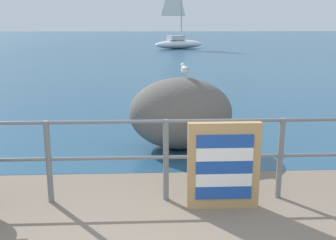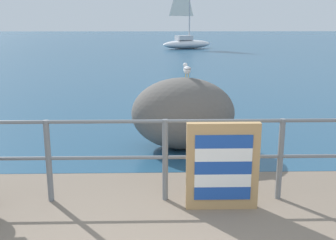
{
  "view_description": "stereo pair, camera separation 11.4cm",
  "coord_description": "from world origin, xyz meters",
  "px_view_note": "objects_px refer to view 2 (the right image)",
  "views": [
    {
      "loc": [
        -0.19,
        -2.71,
        2.15
      ],
      "look_at": [
        0.04,
        2.31,
        0.92
      ],
      "focal_mm": 43.07,
      "sensor_mm": 36.0,
      "label": 1
    },
    {
      "loc": [
        -0.08,
        -2.72,
        2.15
      ],
      "look_at": [
        0.04,
        2.31,
        0.92
      ],
      "focal_mm": 43.07,
      "sensor_mm": 36.0,
      "label": 2
    }
  ],
  "objects_px": {
    "breakwater_boulder_main": "(183,113)",
    "seagull": "(187,69)",
    "folded_deckchair_stack": "(223,166)",
    "sailboat": "(186,40)"
  },
  "relations": [
    {
      "from": "breakwater_boulder_main",
      "to": "seagull",
      "type": "xyz_separation_m",
      "value": [
        0.06,
        0.05,
        0.75
      ]
    },
    {
      "from": "breakwater_boulder_main",
      "to": "sailboat",
      "type": "distance_m",
      "value": 26.67
    },
    {
      "from": "seagull",
      "to": "sailboat",
      "type": "bearing_deg",
      "value": -14.69
    },
    {
      "from": "breakwater_boulder_main",
      "to": "sailboat",
      "type": "xyz_separation_m",
      "value": [
        1.9,
        26.61,
        0.09
      ]
    },
    {
      "from": "folded_deckchair_stack",
      "to": "breakwater_boulder_main",
      "type": "bearing_deg",
      "value": 97.59
    },
    {
      "from": "folded_deckchair_stack",
      "to": "breakwater_boulder_main",
      "type": "height_order",
      "value": "breakwater_boulder_main"
    },
    {
      "from": "seagull",
      "to": "sailboat",
      "type": "height_order",
      "value": "sailboat"
    },
    {
      "from": "folded_deckchair_stack",
      "to": "breakwater_boulder_main",
      "type": "distance_m",
      "value": 2.39
    },
    {
      "from": "sailboat",
      "to": "breakwater_boulder_main",
      "type": "bearing_deg",
      "value": -120.89
    },
    {
      "from": "folded_deckchair_stack",
      "to": "sailboat",
      "type": "distance_m",
      "value": 29.01
    }
  ]
}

